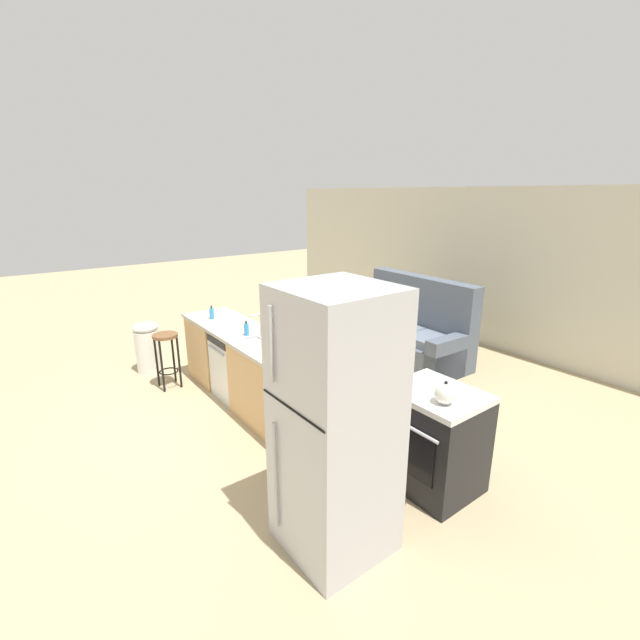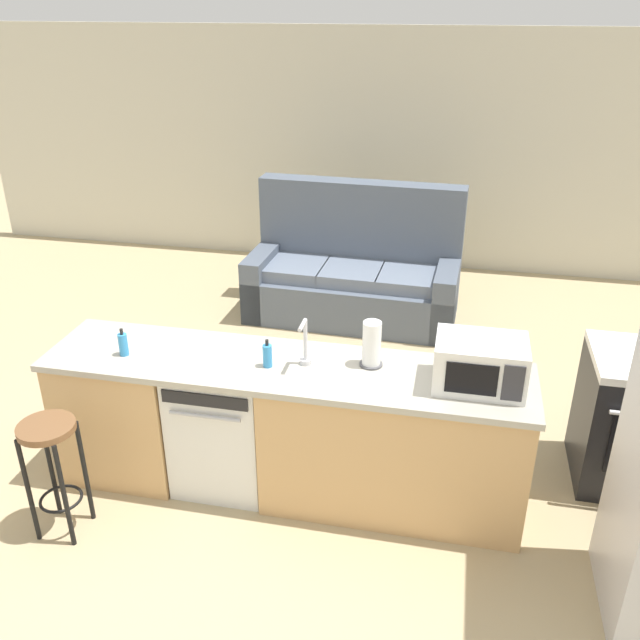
% 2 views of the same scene
% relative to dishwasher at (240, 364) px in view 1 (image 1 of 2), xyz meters
% --- Properties ---
extents(ground_plane, '(24.00, 24.00, 0.00)m').
position_rel_dishwasher_xyz_m(ground_plane, '(0.25, 0.00, -0.42)').
color(ground_plane, tan).
extents(wall_back, '(10.00, 0.06, 2.60)m').
position_rel_dishwasher_xyz_m(wall_back, '(0.55, 4.20, 0.88)').
color(wall_back, beige).
rests_on(wall_back, ground_plane).
extents(kitchen_counter, '(2.94, 0.66, 0.90)m').
position_rel_dishwasher_xyz_m(kitchen_counter, '(0.49, 0.00, -0.00)').
color(kitchen_counter, tan).
rests_on(kitchen_counter, ground_plane).
extents(dishwasher, '(0.58, 0.61, 0.84)m').
position_rel_dishwasher_xyz_m(dishwasher, '(0.00, 0.00, 0.00)').
color(dishwasher, silver).
rests_on(dishwasher, ground_plane).
extents(stove_range, '(0.76, 0.68, 0.90)m').
position_rel_dishwasher_xyz_m(stove_range, '(2.60, 0.55, 0.03)').
color(stove_range, black).
rests_on(stove_range, ground_plane).
extents(refrigerator, '(0.72, 0.73, 1.94)m').
position_rel_dishwasher_xyz_m(refrigerator, '(2.60, -0.55, 0.55)').
color(refrigerator, '#B7B7BC').
rests_on(refrigerator, ground_plane).
extents(microwave, '(0.50, 0.37, 0.28)m').
position_rel_dishwasher_xyz_m(microwave, '(1.53, -0.00, 0.62)').
color(microwave, white).
rests_on(microwave, kitchen_counter).
extents(sink_faucet, '(0.07, 0.18, 0.30)m').
position_rel_dishwasher_xyz_m(sink_faucet, '(0.52, 0.02, 0.61)').
color(sink_faucet, silver).
rests_on(sink_faucet, kitchen_counter).
extents(paper_towel_roll, '(0.14, 0.14, 0.28)m').
position_rel_dishwasher_xyz_m(paper_towel_roll, '(0.91, 0.10, 0.62)').
color(paper_towel_roll, '#4C4C51').
rests_on(paper_towel_roll, kitchen_counter).
extents(soap_bottle, '(0.06, 0.06, 0.18)m').
position_rel_dishwasher_xyz_m(soap_bottle, '(0.31, -0.04, 0.55)').
color(soap_bottle, '#338CCC').
rests_on(soap_bottle, kitchen_counter).
extents(dish_soap_bottle, '(0.06, 0.06, 0.18)m').
position_rel_dishwasher_xyz_m(dish_soap_bottle, '(-0.58, -0.09, 0.55)').
color(dish_soap_bottle, '#338CCC').
rests_on(dish_soap_bottle, kitchen_counter).
extents(kettle, '(0.21, 0.17, 0.19)m').
position_rel_dishwasher_xyz_m(kettle, '(2.77, 0.42, 0.56)').
color(kettle, silver).
rests_on(kettle, stove_range).
extents(bar_stool, '(0.32, 0.32, 0.74)m').
position_rel_dishwasher_xyz_m(bar_stool, '(-0.79, -0.66, 0.11)').
color(bar_stool, brown).
rests_on(bar_stool, ground_plane).
extents(trash_bin, '(0.35, 0.35, 0.74)m').
position_rel_dishwasher_xyz_m(trash_bin, '(-1.49, -0.72, -0.04)').
color(trash_bin, white).
rests_on(trash_bin, ground_plane).
extents(couch, '(2.03, 0.98, 1.27)m').
position_rel_dishwasher_xyz_m(couch, '(0.39, 2.73, -0.03)').
color(couch, '#515B6B').
rests_on(couch, ground_plane).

